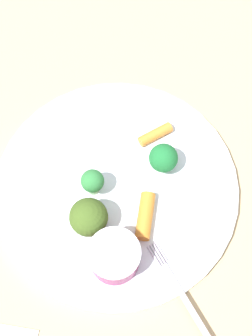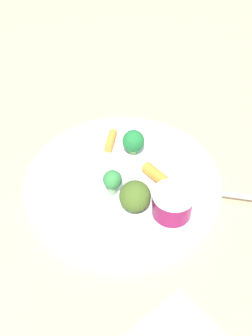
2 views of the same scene
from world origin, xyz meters
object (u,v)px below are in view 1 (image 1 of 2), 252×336
at_px(sauce_cup, 114,257).
at_px(fork, 190,308).
at_px(broccoli_floret_2, 89,217).
at_px(broccoli_floret_1, 163,158).
at_px(carrot_stick_0, 145,216).
at_px(plate, 116,188).
at_px(broccoli_floret_0, 93,186).
at_px(carrot_stick_1, 155,134).

height_order(sauce_cup, fork, sauce_cup).
bearing_deg(fork, broccoli_floret_2, 40.46).
relative_size(broccoli_floret_2, fork, 0.31).
bearing_deg(broccoli_floret_1, carrot_stick_0, 152.53).
height_order(plate, broccoli_floret_0, broccoli_floret_0).
xyz_separation_m(broccoli_floret_0, carrot_stick_1, (0.07, -0.09, -0.02)).
distance_m(sauce_cup, fork, 0.10).
relative_size(sauce_cup, broccoli_floret_0, 1.39).
bearing_deg(fork, carrot_stick_0, 15.68).
height_order(carrot_stick_0, carrot_stick_1, carrot_stick_0).
bearing_deg(carrot_stick_1, carrot_stick_0, 163.22).
bearing_deg(broccoli_floret_1, carrot_stick_1, 1.19).
bearing_deg(carrot_stick_0, broccoli_floret_1, -27.47).
height_order(broccoli_floret_0, carrot_stick_1, broccoli_floret_0).
bearing_deg(broccoli_floret_1, plate, 105.72).
height_order(broccoli_floret_1, fork, broccoli_floret_1).
distance_m(broccoli_floret_2, carrot_stick_1, 0.15).
bearing_deg(carrot_stick_1, broccoli_floret_0, 126.57).
bearing_deg(carrot_stick_0, carrot_stick_1, -16.78).
height_order(plate, sauce_cup, sauce_cup).
bearing_deg(sauce_cup, carrot_stick_1, -26.47).
bearing_deg(fork, broccoli_floret_0, 29.61).
height_order(broccoli_floret_0, carrot_stick_0, broccoli_floret_0).
relative_size(broccoli_floret_0, broccoli_floret_1, 0.97).
bearing_deg(broccoli_floret_0, broccoli_floret_2, 165.26).
bearing_deg(broccoli_floret_1, sauce_cup, 144.89).
height_order(sauce_cup, broccoli_floret_2, broccoli_floret_2).
height_order(sauce_cup, carrot_stick_1, sauce_cup).
relative_size(broccoli_floret_2, carrot_stick_0, 0.92).
height_order(broccoli_floret_2, carrot_stick_1, broccoli_floret_2).
bearing_deg(broccoli_floret_2, plate, -41.04).
relative_size(broccoli_floret_1, carrot_stick_0, 0.77).
distance_m(sauce_cup, broccoli_floret_2, 0.05).
xyz_separation_m(broccoli_floret_1, fork, (-0.18, 0.00, -0.02)).
distance_m(sauce_cup, carrot_stick_1, 0.17).
distance_m(broccoli_floret_0, carrot_stick_0, 0.07).
bearing_deg(broccoli_floret_2, carrot_stick_0, -92.24).
relative_size(sauce_cup, broccoli_floret_2, 1.15).
height_order(broccoli_floret_0, broccoli_floret_2, broccoli_floret_2).
bearing_deg(broccoli_floret_0, fork, -150.39).
distance_m(plate, broccoli_floret_0, 0.04).
distance_m(broccoli_floret_2, carrot_stick_0, 0.07).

